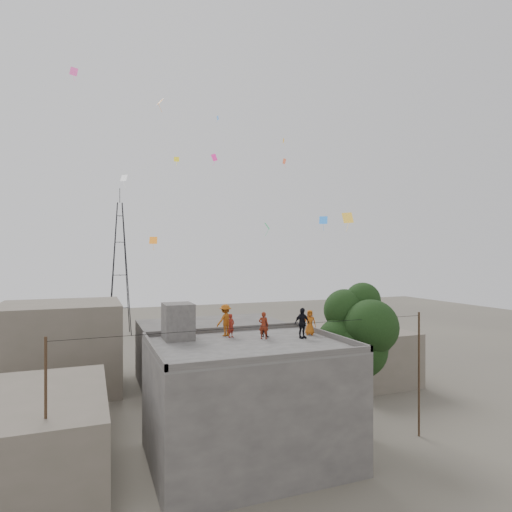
{
  "coord_description": "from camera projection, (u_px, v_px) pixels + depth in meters",
  "views": [
    {
      "loc": [
        -7.77,
        -21.19,
        10.77
      ],
      "look_at": [
        0.86,
        1.02,
        10.75
      ],
      "focal_mm": 30.0,
      "sensor_mm": 36.0,
      "label": 1
    }
  ],
  "objects": [
    {
      "name": "person_red_child",
      "position": [
        231.0,
        326.0,
        24.35
      ],
      "size": [
        0.58,
        0.53,
        1.34
      ],
      "primitive_type": "imported",
      "rotation": [
        0.0,
        0.0,
        0.57
      ],
      "color": "maroon",
      "rests_on": "main_building"
    },
    {
      "name": "person_red_adult",
      "position": [
        264.0,
        325.0,
        23.91
      ],
      "size": [
        0.66,
        0.6,
        1.52
      ],
      "primitive_type": "imported",
      "rotation": [
        0.0,
        0.0,
        2.57
      ],
      "color": "maroon",
      "rests_on": "main_building"
    },
    {
      "name": "person_orange_child",
      "position": [
        310.0,
        322.0,
        25.15
      ],
      "size": [
        0.85,
        0.73,
        1.46
      ],
      "primitive_type": "imported",
      "rotation": [
        0.0,
        0.0,
        -0.44
      ],
      "color": "#BA5B15",
      "rests_on": "main_building"
    },
    {
      "name": "neighbor_east",
      "position": [
        360.0,
        354.0,
        36.97
      ],
      "size": [
        7.0,
        8.0,
        4.4
      ],
      "primitive_type": "cube",
      "color": "#625B4D",
      "rests_on": "ground"
    },
    {
      "name": "utility_line",
      "position": [
        266.0,
        393.0,
        21.59
      ],
      "size": [
        20.12,
        0.62,
        7.4
      ],
      "color": "black",
      "rests_on": "ground"
    },
    {
      "name": "main_building",
      "position": [
        248.0,
        401.0,
        22.58
      ],
      "size": [
        10.0,
        8.0,
        6.1
      ],
      "color": "#474542",
      "rests_on": "ground"
    },
    {
      "name": "person_dark_child",
      "position": [
        265.0,
        327.0,
        24.57
      ],
      "size": [
        0.7,
        0.68,
        1.13
      ],
      "primitive_type": "imported",
      "rotation": [
        0.0,
        0.0,
        2.46
      ],
      "color": "black",
      "rests_on": "main_building"
    },
    {
      "name": "person_orange_adult",
      "position": [
        225.0,
        320.0,
        24.8
      ],
      "size": [
        1.36,
        1.09,
        1.83
      ],
      "primitive_type": "imported",
      "rotation": [
        0.0,
        0.0,
        -2.73
      ],
      "color": "#A75313",
      "rests_on": "main_building"
    },
    {
      "name": "ground",
      "position": [
        248.0,
        459.0,
        22.58
      ],
      "size": [
        140.0,
        140.0,
        0.0
      ],
      "primitive_type": "plane",
      "color": "#4F4A41",
      "rests_on": "ground"
    },
    {
      "name": "neighbor_north",
      "position": [
        213.0,
        353.0,
        36.35
      ],
      "size": [
        12.0,
        9.0,
        5.0
      ],
      "primitive_type": "cube",
      "color": "#474542",
      "rests_on": "ground"
    },
    {
      "name": "neighbor_northwest",
      "position": [
        60.0,
        347.0,
        33.87
      ],
      "size": [
        9.0,
        8.0,
        7.0
      ],
      "primitive_type": "cube",
      "color": "#625B4D",
      "rests_on": "ground"
    },
    {
      "name": "transmission_tower",
      "position": [
        120.0,
        268.0,
        58.41
      ],
      "size": [
        2.97,
        2.97,
        20.01
      ],
      "color": "black",
      "rests_on": "ground"
    },
    {
      "name": "tree",
      "position": [
        359.0,
        333.0,
        25.8
      ],
      "size": [
        4.9,
        4.6,
        9.1
      ],
      "color": "black",
      "rests_on": "ground"
    },
    {
      "name": "stair_head_box",
      "position": [
        178.0,
        321.0,
        23.84
      ],
      "size": [
        1.6,
        1.8,
        2.0
      ],
      "primitive_type": "cube",
      "color": "#474542",
      "rests_on": "main_building"
    },
    {
      "name": "kites",
      "position": [
        238.0,
        176.0,
        28.34
      ],
      "size": [
        16.81,
        14.13,
        11.21
      ],
      "color": "orange",
      "rests_on": "ground"
    },
    {
      "name": "neighbor_west",
      "position": [
        18.0,
        438.0,
        20.46
      ],
      "size": [
        8.0,
        10.0,
        4.0
      ],
      "primitive_type": "cube",
      "color": "#625B4D",
      "rests_on": "ground"
    },
    {
      "name": "parapet",
      "position": [
        248.0,
        341.0,
        22.58
      ],
      "size": [
        10.0,
        8.0,
        0.3
      ],
      "color": "#474542",
      "rests_on": "main_building"
    },
    {
      "name": "person_dark_adult",
      "position": [
        302.0,
        323.0,
        24.1
      ],
      "size": [
        1.07,
        0.6,
        1.72
      ],
      "primitive_type": "imported",
      "rotation": [
        0.0,
        0.0,
        0.19
      ],
      "color": "black",
      "rests_on": "main_building"
    }
  ]
}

